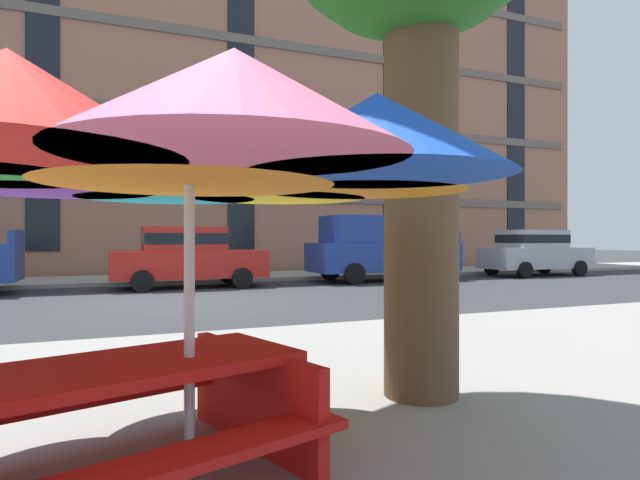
% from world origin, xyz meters
% --- Properties ---
extents(ground_plane, '(120.00, 120.00, 0.00)m').
position_xyz_m(ground_plane, '(0.00, 0.00, 0.00)').
color(ground_plane, '#2D3033').
extents(sidewalk_near_patio, '(56.00, 9.00, 0.12)m').
position_xyz_m(sidewalk_near_patio, '(0.00, -9.00, 0.06)').
color(sidewalk_near_patio, gray).
rests_on(sidewalk_near_patio, ground).
extents(sidewalk_far, '(56.00, 3.60, 0.12)m').
position_xyz_m(sidewalk_far, '(0.00, 6.80, 0.06)').
color(sidewalk_far, '#9E998E').
rests_on(sidewalk_far, ground).
extents(apartment_building, '(43.10, 12.08, 16.00)m').
position_xyz_m(apartment_building, '(0.00, 14.99, 8.00)').
color(apartment_building, '#A87056').
rests_on(apartment_building, ground).
extents(sedan_red, '(4.40, 1.98, 1.78)m').
position_xyz_m(sedan_red, '(0.68, 3.70, 0.95)').
color(sedan_red, '#B21E19').
rests_on(sedan_red, ground).
extents(pickup_blue_midblock, '(5.10, 2.12, 2.20)m').
position_xyz_m(pickup_blue_midblock, '(7.01, 3.70, 1.03)').
color(pickup_blue_midblock, navy).
rests_on(pickup_blue_midblock, ground).
extents(sedan_silver, '(4.40, 1.98, 1.78)m').
position_xyz_m(sedan_silver, '(13.95, 3.70, 0.95)').
color(sedan_silver, '#A8AAB2').
rests_on(sedan_silver, ground).
extents(patio_umbrella, '(3.48, 3.48, 2.21)m').
position_xyz_m(patio_umbrella, '(-1.15, -9.00, 1.94)').
color(patio_umbrella, silver).
rests_on(patio_umbrella, ground).
extents(picnic_table, '(2.16, 1.98, 0.77)m').
position_xyz_m(picnic_table, '(-1.46, -9.00, 0.49)').
color(picnic_table, red).
rests_on(picnic_table, ground).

